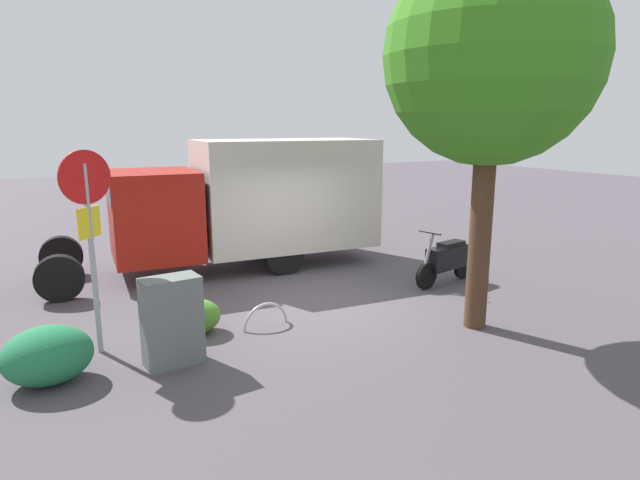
# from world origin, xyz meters

# --- Properties ---
(ground_plane) EXTENTS (60.00, 60.00, 0.00)m
(ground_plane) POSITION_xyz_m (0.00, 0.00, 0.00)
(ground_plane) COLOR #4D464D
(box_truck_near) EXTENTS (7.61, 2.74, 2.97)m
(box_truck_near) POSITION_xyz_m (0.20, -3.15, 1.63)
(box_truck_near) COLOR black
(box_truck_near) RESTS_ON ground
(motorcycle) EXTENTS (1.80, 0.65, 1.20)m
(motorcycle) POSITION_xyz_m (-2.99, 0.15, 0.52)
(motorcycle) COLOR black
(motorcycle) RESTS_ON ground
(stop_sign) EXTENTS (0.71, 0.33, 2.99)m
(stop_sign) POSITION_xyz_m (3.94, 0.38, 1.99)
(stop_sign) COLOR #9E9EA3
(stop_sign) RESTS_ON ground
(street_tree) EXTENTS (3.31, 3.31, 5.98)m
(street_tree) POSITION_xyz_m (-1.71, 2.29, 4.30)
(street_tree) COLOR #47301E
(street_tree) RESTS_ON ground
(utility_cabinet) EXTENTS (0.82, 0.51, 1.27)m
(utility_cabinet) POSITION_xyz_m (3.08, 1.30, 0.64)
(utility_cabinet) COLOR slate
(utility_cabinet) RESTS_ON ground
(bike_rack_hoop) EXTENTS (0.85, 0.14, 0.85)m
(bike_rack_hoop) POSITION_xyz_m (1.39, 0.63, 0.00)
(bike_rack_hoop) COLOR #B7B7BC
(bike_rack_hoop) RESTS_ON ground
(shrub_near_sign) EXTENTS (0.82, 0.67, 0.56)m
(shrub_near_sign) POSITION_xyz_m (2.49, 0.33, 0.28)
(shrub_near_sign) COLOR #478128
(shrub_near_sign) RESTS_ON ground
(shrub_mid_verge) EXTENTS (1.13, 0.92, 0.77)m
(shrub_mid_verge) POSITION_xyz_m (4.65, 1.09, 0.39)
(shrub_mid_verge) COLOR #227346
(shrub_mid_verge) RESTS_ON ground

